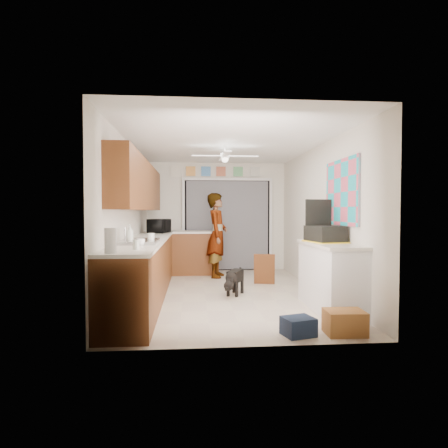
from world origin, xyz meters
name	(u,v)px	position (x,y,z in m)	size (l,w,h in m)	color
floor	(226,293)	(0.00, 0.00, 0.00)	(5.00, 5.00, 0.00)	#BBAA96
ceiling	(226,144)	(0.00, 0.00, 2.50)	(5.00, 5.00, 0.00)	white
wall_back	(217,217)	(0.00, 2.50, 1.25)	(3.20, 3.20, 0.00)	silver
wall_front	(248,224)	(0.00, -2.50, 1.25)	(3.20, 3.20, 0.00)	silver
wall_left	(129,219)	(-1.60, 0.00, 1.25)	(5.00, 5.00, 0.00)	silver
wall_right	(319,219)	(1.60, 0.00, 1.25)	(5.00, 5.00, 0.00)	silver
left_base_cabinets	(148,267)	(-1.30, 0.00, 0.45)	(0.60, 4.80, 0.90)	brown
left_countertop	(148,239)	(-1.29, 0.00, 0.92)	(0.62, 4.80, 0.04)	white
upper_cabinets	(140,186)	(-1.44, 0.20, 1.80)	(0.32, 4.00, 0.80)	brown
sink_basin	(139,242)	(-1.29, -1.00, 0.95)	(0.50, 0.76, 0.06)	silver
faucet	(125,235)	(-1.48, -1.00, 1.05)	(0.03, 0.03, 0.22)	silver
peninsula_base	(195,253)	(-0.50, 2.00, 0.45)	(1.00, 0.60, 0.90)	brown
peninsula_top	(195,232)	(-0.50, 2.00, 0.92)	(1.04, 0.64, 0.04)	white
back_opening_recess	(227,225)	(0.25, 2.47, 1.05)	(2.00, 0.06, 2.10)	black
curtain_panel	(228,225)	(0.25, 2.43, 1.05)	(1.90, 0.03, 2.05)	gray
door_trim_left	(183,225)	(-0.77, 2.44, 1.05)	(0.06, 0.04, 2.10)	white
door_trim_right	(271,225)	(1.27, 2.44, 1.05)	(0.06, 0.04, 2.10)	white
door_trim_head	(227,179)	(0.25, 2.44, 2.12)	(2.10, 0.04, 0.06)	white
header_frame_0	(191,171)	(-0.60, 2.47, 2.30)	(0.22, 0.02, 0.22)	#EFA54F
header_frame_1	(206,171)	(-0.25, 2.47, 2.30)	(0.22, 0.02, 0.22)	#5193D9
header_frame_2	(221,171)	(0.10, 2.47, 2.30)	(0.22, 0.02, 0.22)	#BE6547
header_frame_3	(238,172)	(0.50, 2.47, 2.30)	(0.22, 0.02, 0.22)	#63AE72
header_frame_4	(255,172)	(0.90, 2.47, 2.30)	(0.22, 0.02, 0.22)	beige
route66_sign	(175,171)	(-0.95, 2.47, 2.30)	(0.22, 0.02, 0.26)	silver
right_counter_base	(330,278)	(1.35, -1.20, 0.45)	(0.50, 1.40, 0.90)	white
right_counter_top	(330,244)	(1.34, -1.20, 0.92)	(0.54, 1.44, 0.04)	white
abstract_painting	(342,192)	(1.58, -1.00, 1.65)	(0.03, 1.15, 0.95)	#DB506A
ceiling_fan	(225,156)	(0.00, 0.20, 2.32)	(1.14, 1.14, 0.24)	white
microwave	(159,226)	(-1.23, 1.37, 1.08)	(0.50, 0.34, 0.28)	black
soap_bottle	(130,234)	(-1.41, -1.01, 1.07)	(0.10, 0.10, 0.26)	silver
cup	(141,242)	(-1.22, -1.37, 0.98)	(0.11, 0.11, 0.09)	white
jar_a	(151,238)	(-1.13, -0.95, 1.01)	(0.10, 0.10, 0.13)	silver
jar_b	(136,245)	(-1.20, -1.88, 1.00)	(0.08, 0.08, 0.11)	silver
paper_towel_roll	(110,241)	(-1.41, -2.25, 1.07)	(0.12, 0.12, 0.27)	white
suitcase	(325,234)	(1.32, -1.06, 1.05)	(0.40, 0.54, 0.23)	black
suitcase_rim	(325,242)	(1.32, -1.06, 0.94)	(0.44, 0.58, 0.02)	yellow
suitcase_lid	(318,216)	(1.32, -0.77, 1.30)	(0.42, 0.03, 0.50)	black
cardboard_box	(345,322)	(1.14, -2.20, 0.13)	(0.43, 0.32, 0.27)	#A96A35
navy_crate	(298,326)	(0.61, -2.20, 0.10)	(0.33, 0.28, 0.20)	#152035
cabinet_door_panel	(264,269)	(0.78, 0.66, 0.29)	(0.39, 0.03, 0.58)	brown
man	(217,235)	(-0.05, 1.55, 0.88)	(0.64, 0.42, 1.76)	white
dog	(235,281)	(0.14, -0.13, 0.23)	(0.25, 0.58, 0.46)	black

